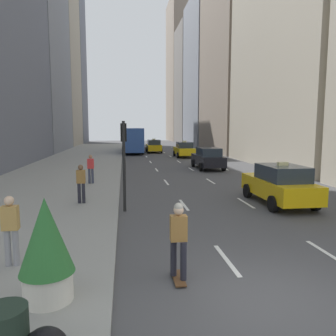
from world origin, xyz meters
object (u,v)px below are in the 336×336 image
Objects in this scene: taxi_lead at (154,146)px; pedestrian_far_walking at (91,168)px; city_bus at (132,139)px; planter_with_shrub at (46,248)px; taxi_third at (184,149)px; skateboarder at (178,238)px; traffic_light_pole at (124,151)px; pedestrian_mid_block at (81,182)px; pedestrian_near_curb at (11,227)px; sedan_black_near at (208,158)px; taxi_second at (280,184)px.

pedestrian_far_walking is at bearing -103.35° from taxi_lead.
city_bus is 5.95× the size of planter_with_shrub.
taxi_third is 10.00m from city_bus.
traffic_light_pole is (-1.15, 6.30, 1.45)m from skateboarder.
skateboarder is 0.48× the size of traffic_light_pole.
pedestrian_mid_block is 2.45m from traffic_light_pole.
pedestrian_near_curb is at bearing -100.32° from taxi_lead.
pedestrian_far_walking is at bearing -116.46° from taxi_third.
skateboarder is 1.06× the size of pedestrian_far_walking.
taxi_lead is 30.94m from traffic_light_pole.
planter_with_shrub is at bearing -101.38° from traffic_light_pole.
taxi_third is at bearing 63.54° from pedestrian_far_walking.
planter_with_shrub is 13.06m from pedestrian_far_walking.
traffic_light_pole is (-1.14, -31.59, 0.62)m from city_bus.
sedan_black_near is at bearing -81.14° from taxi_lead.
sedan_black_near is 21.38m from planter_with_shrub.
sedan_black_near is at bearing 53.88° from pedestrian_mid_block.
skateboarder is at bearing -89.98° from city_bus.
taxi_lead reaches higher than pedestrian_far_walking.
traffic_light_pole is (1.42, 7.08, 1.26)m from planter_with_shrub.
pedestrian_far_walking is at bearing 103.99° from skateboarder.
city_bus is (-5.61, 31.30, 0.91)m from taxi_second.
taxi_second is 8.59m from pedestrian_mid_block.
pedestrian_near_curb is 6.11m from traffic_light_pole.
skateboarder is at bearing -79.65° from traffic_light_pole.
city_bus reaches higher than pedestrian_far_walking.
pedestrian_far_walking is 0.46× the size of traffic_light_pole.
taxi_second reaches higher than pedestrian_near_curb.
pedestrian_mid_block is (-2.97, 7.24, 0.10)m from skateboarder.
traffic_light_pole reaches higher than skateboarder.
pedestrian_mid_block is 1.00× the size of pedestrian_far_walking.
pedestrian_mid_block and pedestrian_far_walking have the same top height.
planter_with_shrub reaches higher than pedestrian_far_walking.
taxi_second is at bearing -4.35° from pedestrian_mid_block.
skateboarder is 2.70m from planter_with_shrub.
pedestrian_near_curb reaches higher than sedan_black_near.
taxi_lead is 1.22× the size of traffic_light_pole.
pedestrian_far_walking reaches higher than sedan_black_near.
city_bus is (-5.61, 18.91, 0.91)m from sedan_black_near.
pedestrian_mid_block is at bearing -100.98° from taxi_lead.
planter_with_shrub reaches higher than taxi_second.
pedestrian_near_curb is 0.46× the size of traffic_light_pole.
taxi_third is at bearing 90.00° from taxi_second.
planter_with_shrub is 7.33m from traffic_light_pole.
sedan_black_near is at bearing -73.47° from city_bus.
taxi_second is 11.01m from planter_with_shrub.
taxi_lead is 3.10m from city_bus.
pedestrian_near_curb is at bearing -117.41° from sedan_black_near.
planter_with_shrub is 1.18× the size of pedestrian_mid_block.
taxi_lead is 25.36m from pedestrian_far_walking.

